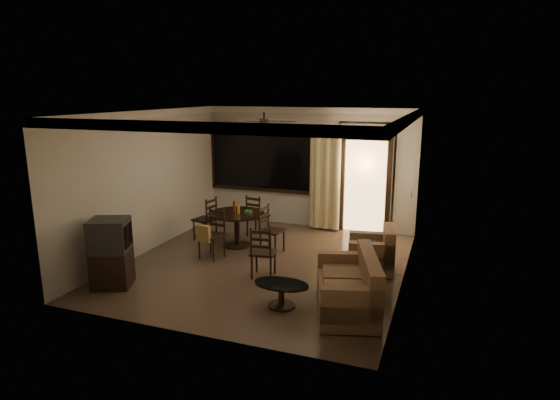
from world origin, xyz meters
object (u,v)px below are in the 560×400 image
at_px(tv_cabinet, 111,253).
at_px(side_chair, 263,262).
at_px(dining_chair_north, 258,224).
at_px(armchair, 374,253).
at_px(dining_chair_west, 206,227).
at_px(dining_chair_south, 211,243).
at_px(dining_table, 237,220).
at_px(dining_chair_east, 272,239).
at_px(sofa, 351,289).
at_px(coffee_table, 281,291).

height_order(tv_cabinet, side_chair, tv_cabinet).
bearing_deg(dining_chair_north, armchair, 166.19).
bearing_deg(dining_chair_west, dining_chair_south, 44.30).
height_order(dining_table, dining_chair_west, dining_chair_west).
relative_size(dining_table, tv_cabinet, 0.99).
height_order(dining_chair_south, dining_chair_north, same).
xyz_separation_m(armchair, side_chair, (-1.75, -0.93, -0.05)).
xyz_separation_m(dining_table, dining_chair_west, (-0.83, 0.14, -0.28)).
bearing_deg(dining_chair_west, dining_table, 90.09).
bearing_deg(armchair, dining_chair_west, 160.93).
bearing_deg(dining_chair_west, dining_chair_east, 90.00).
xyz_separation_m(dining_chair_north, armchair, (2.76, -1.22, 0.05)).
bearing_deg(dining_chair_north, tv_cabinet, 80.49).
distance_m(dining_chair_east, sofa, 2.81).
bearing_deg(dining_chair_south, sofa, -13.15).
bearing_deg(dining_chair_east, side_chair, -155.49).
distance_m(dining_table, coffee_table, 3.00).
relative_size(dining_table, dining_chair_north, 1.20).
bearing_deg(coffee_table, tv_cabinet, -175.39).
xyz_separation_m(dining_chair_north, sofa, (2.69, -2.89, 0.05)).
bearing_deg(dining_chair_east, dining_table, 89.91).
bearing_deg(armchair, dining_chair_north, 146.11).
height_order(tv_cabinet, armchair, tv_cabinet).
xyz_separation_m(dining_chair_east, dining_chair_south, (-0.97, -0.70, 0.02)).
bearing_deg(dining_table, armchair, -8.74).
bearing_deg(dining_table, coffee_table, -52.17).
height_order(coffee_table, side_chair, side_chair).
xyz_separation_m(dining_table, sofa, (2.83, -2.12, -0.23)).
bearing_deg(dining_chair_north, coffee_table, 128.44).
height_order(dining_table, coffee_table, dining_table).
distance_m(dining_chair_north, armchair, 3.02).
bearing_deg(side_chair, armchair, -160.37).
distance_m(dining_chair_south, tv_cabinet, 1.98).
height_order(dining_chair_west, dining_chair_north, same).
xyz_separation_m(dining_chair_east, coffee_table, (1.01, -2.21, -0.04)).
bearing_deg(coffee_table, dining_chair_east, 114.50).
bearing_deg(dining_chair_north, dining_table, 90.13).
distance_m(dining_chair_east, side_chair, 1.27).
relative_size(dining_chair_north, coffee_table, 1.13).
distance_m(dining_table, sofa, 3.54).
distance_m(dining_chair_south, dining_chair_north, 1.64).
relative_size(sofa, armchair, 1.88).
bearing_deg(tv_cabinet, sofa, -15.17).
bearing_deg(dining_chair_west, sofa, 68.22).
height_order(dining_table, dining_chair_south, dining_chair_south).
bearing_deg(coffee_table, dining_chair_north, 118.43).
relative_size(dining_chair_west, armchair, 1.04).
distance_m(dining_chair_west, dining_chair_east, 1.67).
distance_m(tv_cabinet, coffee_table, 2.91).
height_order(dining_chair_west, dining_chair_east, same).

